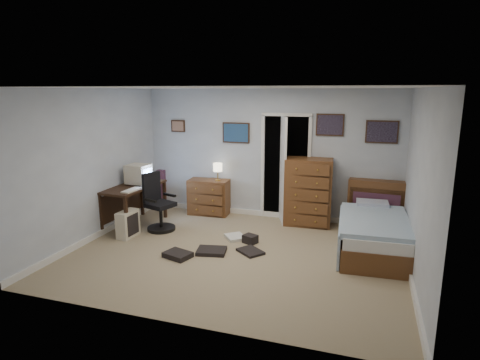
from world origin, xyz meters
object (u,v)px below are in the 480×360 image
(tall_dresser, at_px, (308,192))
(office_chair, at_px, (158,208))
(computer_desk, at_px, (130,195))
(low_dresser, at_px, (209,197))
(bed, at_px, (372,233))

(tall_dresser, bearing_deg, office_chair, -160.06)
(computer_desk, relative_size, low_dresser, 1.68)
(low_dresser, distance_m, bed, 3.32)
(computer_desk, relative_size, tall_dresser, 1.08)
(computer_desk, relative_size, bed, 0.70)
(computer_desk, height_order, low_dresser, computer_desk)
(office_chair, relative_size, tall_dresser, 0.83)
(tall_dresser, distance_m, bed, 1.56)
(low_dresser, xyz_separation_m, tall_dresser, (2.00, -0.02, 0.27))
(computer_desk, xyz_separation_m, office_chair, (0.61, -0.06, -0.19))
(computer_desk, xyz_separation_m, low_dresser, (1.13, 1.08, -0.23))
(computer_desk, xyz_separation_m, bed, (4.28, 0.04, -0.29))
(computer_desk, height_order, tall_dresser, tall_dresser)
(office_chair, xyz_separation_m, tall_dresser, (2.51, 1.11, 0.23))
(bed, bearing_deg, tall_dresser, 136.20)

